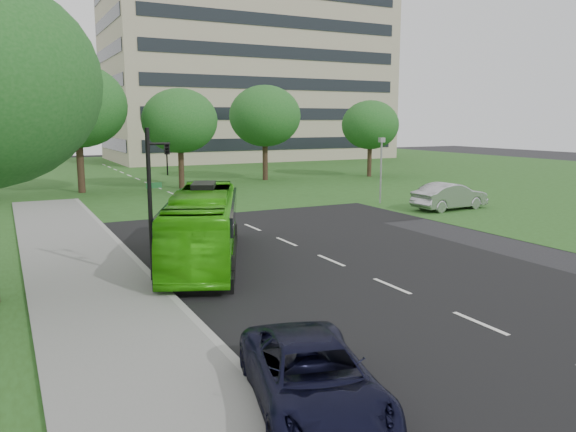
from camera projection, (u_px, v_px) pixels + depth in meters
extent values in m
plane|color=black|center=(359.00, 273.00, 20.92)|extent=(160.00, 160.00, 0.00)
cube|color=black|center=(195.00, 203.00, 38.50)|extent=(14.00, 120.00, 0.01)
cube|color=black|center=(226.00, 216.00, 33.22)|extent=(80.00, 12.00, 0.01)
cube|color=silver|center=(220.00, 214.00, 34.10)|extent=(0.15, 90.00, 0.01)
cube|color=gray|center=(228.00, 356.00, 13.34)|extent=(0.25, 60.00, 0.15)
cube|color=slate|center=(139.00, 373.00, 12.41)|extent=(4.00, 60.00, 0.14)
cube|color=#264C19|center=(124.00, 173.00, 60.47)|extent=(120.00, 60.00, 0.01)
cube|color=tan|center=(249.00, 73.00, 83.14)|extent=(40.00, 20.00, 25.00)
cube|color=black|center=(278.00, 68.00, 74.31)|extent=(36.80, 0.10, 23.00)
cube|color=black|center=(109.00, 68.00, 74.18)|extent=(0.10, 18.40, 23.00)
cylinder|color=black|center=(81.00, 169.00, 43.83)|extent=(0.55, 0.55, 3.69)
ellipsoid|color=#1C541C|center=(77.00, 106.00, 43.01)|extent=(7.59, 7.59, 6.45)
cylinder|color=black|center=(181.00, 170.00, 46.63)|extent=(0.47, 0.47, 3.11)
ellipsoid|color=#1C541C|center=(180.00, 121.00, 45.95)|extent=(6.19, 6.19, 5.26)
cylinder|color=black|center=(265.00, 163.00, 53.26)|extent=(0.50, 0.50, 3.34)
ellipsoid|color=#1C541C|center=(265.00, 116.00, 52.53)|extent=(6.72, 6.72, 5.71)
cylinder|color=black|center=(369.00, 162.00, 56.59)|extent=(0.44, 0.44, 2.90)
ellipsoid|color=#1C541C|center=(370.00, 125.00, 55.97)|extent=(5.71, 5.71, 4.85)
imported|color=#33AE0D|center=(203.00, 226.00, 22.44)|extent=(6.15, 10.40, 2.86)
imported|color=#A4A4A9|center=(450.00, 196.00, 35.68)|extent=(5.28, 2.14, 1.70)
imported|color=black|center=(312.00, 377.00, 10.87)|extent=(3.39, 5.33, 1.37)
cylinder|color=black|center=(150.00, 208.00, 19.01)|extent=(0.15, 0.15, 5.37)
cylinder|color=black|center=(159.00, 144.00, 18.82)|extent=(0.75, 0.09, 0.09)
imported|color=black|center=(167.00, 159.00, 19.03)|extent=(0.19, 0.23, 1.07)
cube|color=#195926|center=(154.00, 185.00, 18.96)|extent=(0.54, 0.04, 0.19)
cylinder|color=gray|center=(381.00, 173.00, 38.09)|extent=(0.13, 0.13, 4.21)
cube|color=gray|center=(382.00, 140.00, 37.72)|extent=(0.43, 0.40, 0.32)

